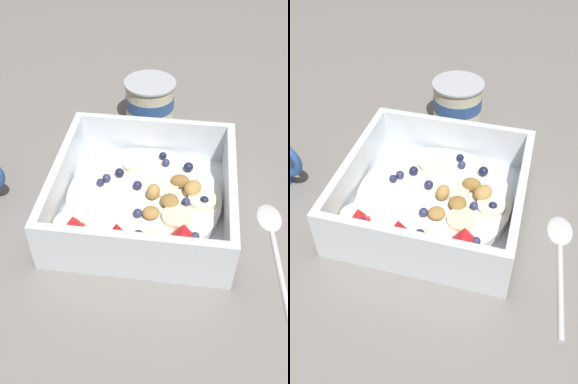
% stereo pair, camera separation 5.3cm
% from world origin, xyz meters
% --- Properties ---
extents(ground_plane, '(2.40, 2.40, 0.00)m').
position_xyz_m(ground_plane, '(0.00, 0.00, 0.00)').
color(ground_plane, gray).
extents(fruit_bowl, '(0.22, 0.22, 0.07)m').
position_xyz_m(fruit_bowl, '(0.01, -0.01, 0.02)').
color(fruit_bowl, white).
rests_on(fruit_bowl, ground).
extents(spoon, '(0.03, 0.17, 0.01)m').
position_xyz_m(spoon, '(0.17, -0.03, 0.00)').
color(spoon, silver).
rests_on(spoon, ground).
extents(yogurt_cup, '(0.08, 0.08, 0.07)m').
position_xyz_m(yogurt_cup, '(-0.01, 0.19, 0.04)').
color(yogurt_cup, beige).
rests_on(yogurt_cup, ground).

